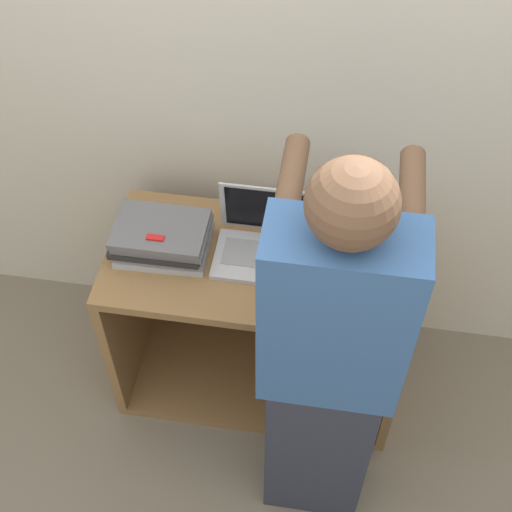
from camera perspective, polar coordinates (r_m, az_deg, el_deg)
The scene contains 8 objects.
ground_plane at distance 2.97m, azimuth -0.58°, elevation -13.89°, with size 12.00×12.00×0.00m, color #756B5B.
wall_back at distance 2.45m, azimuth 1.70°, elevation 13.08°, with size 8.00×0.05×2.40m.
cart at distance 2.82m, azimuth 0.47°, elevation -4.28°, with size 1.08×0.55×0.76m.
laptop_open at distance 2.47m, azimuth 0.44°, elevation 1.11°, with size 0.32×0.25×0.24m.
laptop_stack_left at distance 2.49m, azimuth -7.52°, elevation 1.46°, with size 0.33×0.24×0.12m.
laptop_stack_right at distance 2.44m, azimuth 8.39°, elevation -0.84°, with size 0.33×0.24×0.07m.
person at distance 2.15m, azimuth 5.76°, elevation -9.15°, with size 0.40×0.53×1.65m.
inventory_tag at distance 2.41m, azimuth -8.06°, elevation 1.46°, with size 0.06×0.02×0.01m.
Camera 1 is at (0.23, -1.30, 2.66)m, focal length 50.00 mm.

